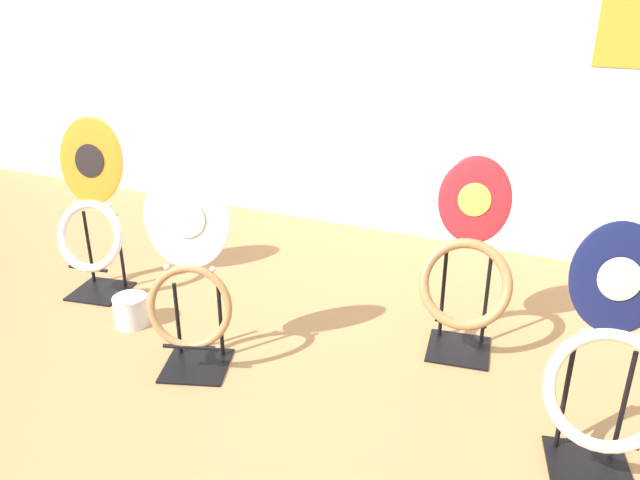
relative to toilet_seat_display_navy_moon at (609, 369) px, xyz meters
name	(u,v)px	position (x,y,z in m)	size (l,w,h in m)	color
ground_plane	(235,454)	(-1.17, -0.46, -0.41)	(14.00, 14.00, 0.00)	#A37547
wall_back	(425,30)	(-1.17, 1.82, 0.89)	(8.00, 0.07, 2.60)	silver
toilet_seat_display_navy_moon	(609,369)	(0.00, 0.00, 0.00)	(0.45, 0.37, 0.88)	black
toilet_seat_display_crimson_swirl	(467,270)	(-0.58, 0.57, -0.01)	(0.43, 0.38, 0.88)	black
toilet_seat_display_orange_sun	(91,212)	(-2.50, 0.34, 0.05)	(0.41, 0.33, 0.94)	black
toilet_seat_display_white_plain	(189,279)	(-1.62, -0.05, 0.02)	(0.40, 0.36, 0.91)	black
paint_can	(131,309)	(-2.11, 0.12, -0.33)	(0.17, 0.17, 0.16)	silver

